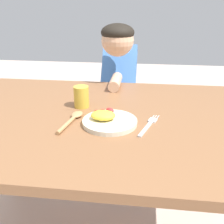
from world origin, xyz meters
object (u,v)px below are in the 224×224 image
fork (149,125)px  spoon (73,118)px  drinking_cup (81,97)px  person (119,99)px  plate (108,120)px

fork → spoon: 0.29m
fork → drinking_cup: size_ratio=2.07×
spoon → person: size_ratio=0.19×
plate → drinking_cup: drinking_cup is taller
fork → person: 0.69m
plate → fork: plate is taller
plate → drinking_cup: bearing=131.6°
drinking_cup → plate: bearing=-48.4°
plate → person: person is taller
plate → drinking_cup: (-0.13, 0.15, 0.03)m
plate → fork: 0.15m
drinking_cup → person: 0.55m
drinking_cup → person: bearing=77.5°
fork → drinking_cup: (-0.28, 0.15, 0.04)m
plate → person: bearing=91.9°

